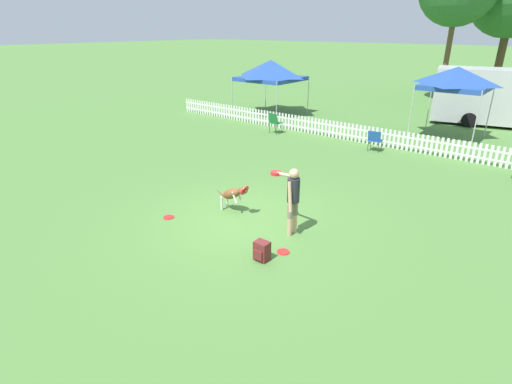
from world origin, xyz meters
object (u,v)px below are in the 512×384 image
(handler_person, at_px, (292,193))
(leaping_dog, at_px, (233,194))
(equipment_trailer, at_px, (486,95))
(canopy_tent_secondary, at_px, (457,78))
(backpack_on_grass, at_px, (262,251))
(folding_chair_center, at_px, (275,121))
(frisbee_near_dog, at_px, (283,252))
(folding_chair_green_right, at_px, (375,139))
(frisbee_midfield, at_px, (230,194))
(canopy_tent_main, at_px, (271,70))
(frisbee_near_handler, at_px, (169,217))

(handler_person, relative_size, leaping_dog, 1.45)
(equipment_trailer, bearing_deg, canopy_tent_secondary, -111.73)
(backpack_on_grass, xyz_separation_m, folding_chair_center, (-6.08, 8.72, 0.35))
(frisbee_near_dog, height_order, equipment_trailer, equipment_trailer)
(handler_person, xyz_separation_m, leaping_dog, (-1.80, 0.01, -0.49))
(frisbee_near_dog, distance_m, folding_chair_green_right, 8.50)
(handler_person, height_order, backpack_on_grass, handler_person)
(frisbee_near_dog, relative_size, equipment_trailer, 0.05)
(frisbee_near_dog, distance_m, frisbee_midfield, 3.43)
(frisbee_midfield, xyz_separation_m, canopy_tent_secondary, (3.02, 10.61, 2.49))
(equipment_trailer, bearing_deg, folding_chair_green_right, -119.02)
(handler_person, relative_size, equipment_trailer, 0.29)
(backpack_on_grass, distance_m, folding_chair_green_right, 8.97)
(folding_chair_green_right, bearing_deg, canopy_tent_main, -31.09)
(frisbee_midfield, xyz_separation_m, backpack_on_grass, (2.84, -2.15, 0.19))
(backpack_on_grass, relative_size, equipment_trailer, 0.08)
(frisbee_near_handler, relative_size, folding_chair_green_right, 0.33)
(canopy_tent_main, relative_size, canopy_tent_secondary, 1.01)
(folding_chair_center, bearing_deg, backpack_on_grass, 129.35)
(leaping_dog, distance_m, backpack_on_grass, 2.44)
(handler_person, relative_size, canopy_tent_secondary, 0.54)
(frisbee_near_dog, bearing_deg, canopy_tent_main, 127.92)
(folding_chair_center, xyz_separation_m, folding_chair_green_right, (4.65, 0.14, -0.07))
(frisbee_near_handler, bearing_deg, leaping_dog, 50.85)
(handler_person, bearing_deg, equipment_trailer, -2.61)
(leaping_dog, relative_size, canopy_tent_secondary, 0.37)
(folding_chair_center, height_order, equipment_trailer, equipment_trailer)
(frisbee_near_handler, distance_m, canopy_tent_secondary, 13.31)
(handler_person, bearing_deg, folding_chair_green_right, 10.18)
(backpack_on_grass, bearing_deg, canopy_tent_main, 126.17)
(leaping_dog, xyz_separation_m, frisbee_near_handler, (-1.04, -1.27, -0.50))
(handler_person, bearing_deg, leaping_dog, 90.45)
(frisbee_midfield, distance_m, backpack_on_grass, 3.57)
(frisbee_midfield, xyz_separation_m, equipment_trailer, (3.58, 14.52, 1.37))
(backpack_on_grass, relative_size, canopy_tent_secondary, 0.14)
(backpack_on_grass, height_order, equipment_trailer, equipment_trailer)
(equipment_trailer, bearing_deg, backpack_on_grass, -106.07)
(canopy_tent_secondary, bearing_deg, folding_chair_center, -147.12)
(frisbee_near_handler, relative_size, frisbee_midfield, 1.00)
(handler_person, relative_size, folding_chair_center, 1.72)
(canopy_tent_secondary, bearing_deg, handler_person, -91.90)
(backpack_on_grass, distance_m, equipment_trailer, 16.73)
(backpack_on_grass, bearing_deg, equipment_trailer, 87.47)
(frisbee_midfield, xyz_separation_m, canopy_tent_main, (-5.98, 9.91, 2.32))
(frisbee_near_handler, bearing_deg, folding_chair_green_right, 79.59)
(frisbee_near_dog, bearing_deg, folding_chair_green_right, 100.89)
(equipment_trailer, bearing_deg, frisbee_near_handler, -116.36)
(handler_person, relative_size, folding_chair_green_right, 1.95)
(frisbee_near_dog, height_order, folding_chair_green_right, folding_chair_green_right)
(leaping_dog, bearing_deg, canopy_tent_secondary, 170.10)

